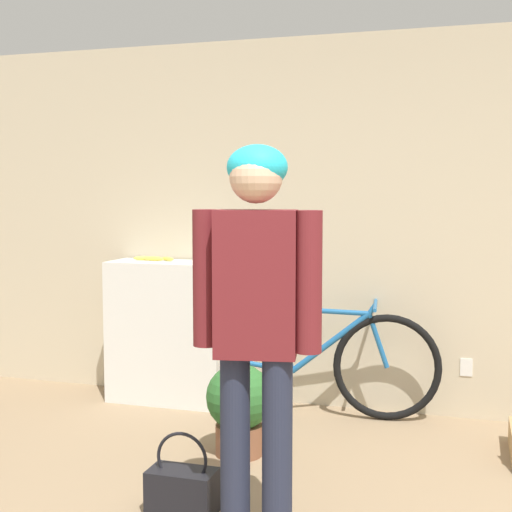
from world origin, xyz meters
The scene contains 7 objects.
wall_back centered at (0.00, 2.86, 1.30)m, with size 8.00×0.07×2.60m.
side_shelf centered at (-1.53, 2.62, 0.51)m, with size 0.87×0.38×1.02m.
person centered at (-0.30, 0.78, 1.05)m, with size 0.57×0.26×1.72m.
bicycle centered at (-0.47, 2.57, 0.38)m, with size 1.74×0.46×0.79m.
banana centered at (-1.65, 2.65, 1.04)m, with size 0.33×0.09×0.03m.
handbag centered at (-0.72, 0.94, 0.12)m, with size 0.32×0.18×0.40m.
potted_plant centered at (-0.70, 1.75, 0.29)m, with size 0.38×0.38×0.53m.
Camera 1 is at (0.58, -2.07, 1.53)m, focal length 50.00 mm.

